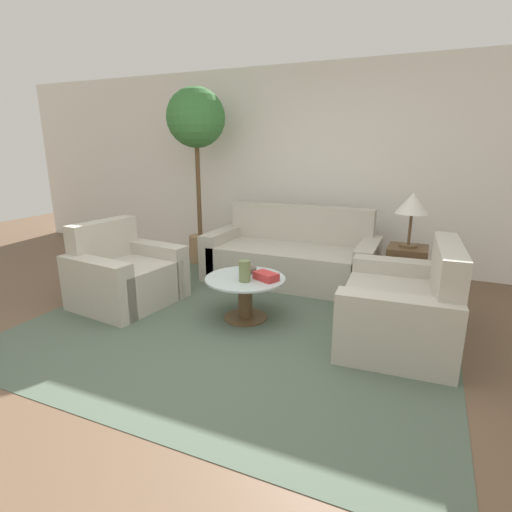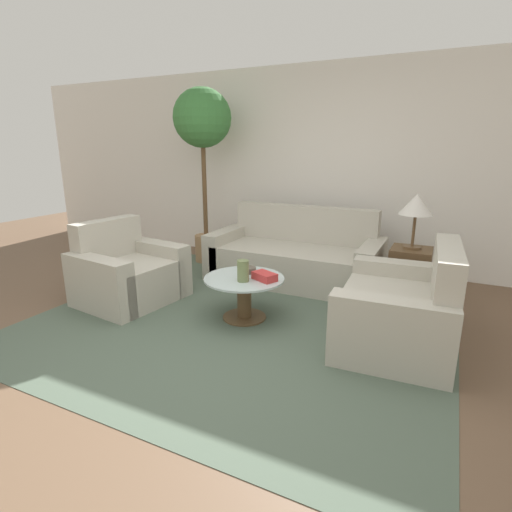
{
  "view_description": "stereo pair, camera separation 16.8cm",
  "coord_description": "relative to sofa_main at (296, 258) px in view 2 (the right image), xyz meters",
  "views": [
    {
      "loc": [
        1.44,
        -2.36,
        1.58
      ],
      "look_at": [
        -0.05,
        1.05,
        0.55
      ],
      "focal_mm": 28.0,
      "sensor_mm": 36.0,
      "label": 1
    },
    {
      "loc": [
        1.59,
        -2.29,
        1.58
      ],
      "look_at": [
        -0.05,
        1.05,
        0.55
      ],
      "focal_mm": 28.0,
      "sensor_mm": 36.0,
      "label": 2
    }
  ],
  "objects": [
    {
      "name": "bowl",
      "position": [
        -0.06,
        -1.13,
        0.15
      ],
      "size": [
        0.14,
        0.14,
        0.05
      ],
      "color": "brown",
      "rests_on": "coffee_table"
    },
    {
      "name": "coffee_table",
      "position": [
        -0.03,
        -1.28,
        -0.01
      ],
      "size": [
        0.74,
        0.74,
        0.41
      ],
      "color": "brown",
      "rests_on": "ground_plane"
    },
    {
      "name": "wall_back",
      "position": [
        0.02,
        0.86,
        1.02
      ],
      "size": [
        10.0,
        0.06,
        2.6
      ],
      "color": "white",
      "rests_on": "ground_plane"
    },
    {
      "name": "loveseat",
      "position": [
        1.37,
        -1.16,
        -0.0
      ],
      "size": [
        0.92,
        1.25,
        0.85
      ],
      "rotation": [
        0.0,
        0.0,
        -1.52
      ],
      "color": "#B2AD9E",
      "rests_on": "ground_plane"
    },
    {
      "name": "book_stack",
      "position": [
        0.17,
        -1.27,
        0.16
      ],
      "size": [
        0.26,
        0.21,
        0.07
      ],
      "rotation": [
        0.0,
        0.0,
        -0.43
      ],
      "color": "#BC3333",
      "rests_on": "coffee_table"
    },
    {
      "name": "potted_plant",
      "position": [
        -1.42,
        0.22,
        1.51
      ],
      "size": [
        0.76,
        0.76,
        2.31
      ],
      "color": "#93704C",
      "rests_on": "ground_plane"
    },
    {
      "name": "ground_plane",
      "position": [
        0.02,
        -2.08,
        -0.28
      ],
      "size": [
        14.0,
        14.0,
        0.0
      ],
      "primitive_type": "plane",
      "color": "brown"
    },
    {
      "name": "rug",
      "position": [
        -0.03,
        -1.28,
        -0.27
      ],
      "size": [
        3.67,
        3.39,
        0.01
      ],
      "color": "#4C5B4C",
      "rests_on": "ground_plane"
    },
    {
      "name": "sofa_main",
      "position": [
        0.0,
        0.0,
        0.0
      ],
      "size": [
        2.0,
        0.9,
        0.87
      ],
      "color": "#B2AD9E",
      "rests_on": "ground_plane"
    },
    {
      "name": "table_lamp",
      "position": [
        1.3,
        -0.14,
        0.73
      ],
      "size": [
        0.33,
        0.33,
        0.56
      ],
      "color": "brown",
      "rests_on": "side_table"
    },
    {
      "name": "armchair",
      "position": [
        -1.37,
        -1.4,
        -0.0
      ],
      "size": [
        0.94,
        1.06,
        0.83
      ],
      "rotation": [
        0.0,
        0.0,
        1.45
      ],
      "color": "#B2AD9E",
      "rests_on": "ground_plane"
    },
    {
      "name": "vase",
      "position": [
        0.01,
        -1.38,
        0.23
      ],
      "size": [
        0.11,
        0.11,
        0.19
      ],
      "color": "#6B7A4C",
      "rests_on": "coffee_table"
    },
    {
      "name": "side_table",
      "position": [
        1.3,
        -0.14,
        0.01
      ],
      "size": [
        0.39,
        0.39,
        0.57
      ],
      "color": "brown",
      "rests_on": "ground_plane"
    }
  ]
}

